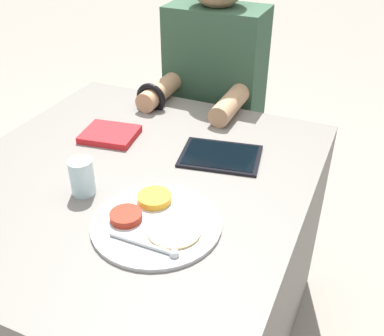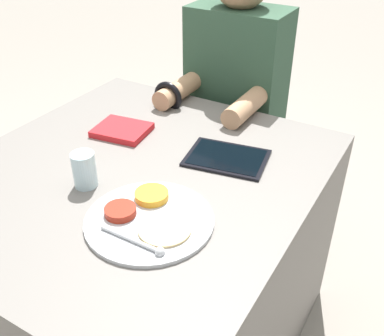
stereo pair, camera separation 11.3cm
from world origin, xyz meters
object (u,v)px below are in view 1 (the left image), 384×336
Objects in this scene: thali_tray at (155,221)px; tablet_device at (221,156)px; person_diner at (214,119)px; drinking_glass at (82,177)px; red_notebook at (110,135)px.

thali_tray is 1.21× the size of tablet_device.
drinking_glass is at bearing -93.69° from person_diner.
person_diner is 0.80m from drinking_glass.
red_notebook is 0.55m from person_diner.
thali_tray is 3.19× the size of drinking_glass.
person_diner reaches higher than drinking_glass.
person_diner reaches higher than thali_tray.
drinking_glass is at bearing -70.31° from red_notebook.
thali_tray reaches higher than tablet_device.
tablet_device is at bearing -66.63° from person_diner.
thali_tray is 0.85m from person_diner.
person_diner is (-0.17, 0.82, -0.15)m from thali_tray.
red_notebook is 0.72× the size of tablet_device.
person_diner reaches higher than tablet_device.
red_notebook is at bearing 135.91° from thali_tray.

